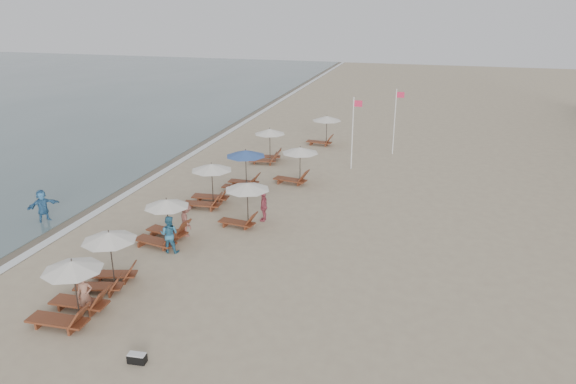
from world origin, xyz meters
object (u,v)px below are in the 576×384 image
(duffel_bag, at_px, (137,358))
(beachgoer_mid_b, at_px, (186,220))
(flag_pole_near, at_px, (353,130))
(beachgoer_mid_a, at_px, (169,234))
(beachgoer_near, at_px, (85,295))
(lounger_station_2, at_px, (163,222))
(lounger_station_4, at_px, (243,168))
(lounger_station_5, at_px, (267,146))
(beachgoer_far_a, at_px, (264,206))
(inland_station_0, at_px, (243,198))
(lounger_station_1, at_px, (107,259))
(lounger_station_0, at_px, (69,293))
(lounger_station_3, at_px, (208,186))
(inland_station_2, at_px, (324,127))
(waterline_walker, at_px, (43,206))
(inland_station_1, at_px, (296,162))

(duffel_bag, bearing_deg, beachgoer_mid_b, 106.47)
(flag_pole_near, bearing_deg, beachgoer_mid_b, -114.43)
(beachgoer_mid_a, bearing_deg, beachgoer_near, 78.96)
(lounger_station_2, relative_size, lounger_station_4, 1.03)
(lounger_station_2, relative_size, duffel_bag, 4.40)
(lounger_station_5, xyz_separation_m, beachgoer_far_a, (3.02, -9.96, -0.38))
(inland_station_0, bearing_deg, lounger_station_1, -113.15)
(inland_station_0, height_order, beachgoer_mid_b, inland_station_0)
(lounger_station_0, xyz_separation_m, lounger_station_3, (0.16, 11.52, 0.11))
(lounger_station_3, xyz_separation_m, beachgoer_near, (0.13, -11.10, -0.36))
(beachgoer_near, relative_size, beachgoer_mid_a, 0.88)
(lounger_station_4, relative_size, lounger_station_5, 1.02)
(beachgoer_mid_b, xyz_separation_m, beachgoer_far_a, (2.95, 2.74, -0.03))
(lounger_station_1, distance_m, beachgoer_near, 2.00)
(duffel_bag, bearing_deg, flag_pole_near, 81.89)
(beachgoer_near, height_order, beachgoer_mid_b, beachgoer_mid_b)
(inland_station_2, bearing_deg, beachgoer_near, -97.10)
(beachgoer_near, relative_size, beachgoer_mid_b, 0.93)
(inland_station_0, xyz_separation_m, beachgoer_mid_b, (-2.20, -1.84, -0.64))
(lounger_station_3, bearing_deg, duffel_bag, -75.85)
(duffel_bag, bearing_deg, lounger_station_5, 97.21)
(lounger_station_5, xyz_separation_m, beachgoer_mid_b, (0.07, -12.70, -0.35))
(flag_pole_near, bearing_deg, beachgoer_mid_a, -111.57)
(inland_station_0, xyz_separation_m, flag_pole_near, (3.59, 10.92, 1.18))
(beachgoer_mid_b, xyz_separation_m, waterline_walker, (-7.70, -0.34, 0.04))
(beachgoer_mid_a, bearing_deg, lounger_station_1, 70.67)
(lounger_station_0, height_order, inland_station_0, lounger_station_0)
(inland_station_0, height_order, duffel_bag, inland_station_0)
(beachgoer_near, distance_m, waterline_walker, 9.89)
(lounger_station_0, xyz_separation_m, inland_station_1, (3.75, 16.42, 0.34))
(lounger_station_0, height_order, beachgoer_mid_b, lounger_station_0)
(inland_station_1, xyz_separation_m, beachgoer_far_a, (-0.03, -6.16, -0.57))
(lounger_station_0, height_order, duffel_bag, lounger_station_0)
(lounger_station_1, distance_m, lounger_station_2, 4.27)
(lounger_station_2, bearing_deg, waterline_walker, 175.30)
(flag_pole_near, bearing_deg, lounger_station_1, -110.18)
(lounger_station_0, height_order, beachgoer_mid_a, lounger_station_0)
(beachgoer_mid_a, relative_size, duffel_bag, 2.89)
(lounger_station_0, distance_m, flag_pole_near, 21.39)
(lounger_station_0, bearing_deg, beachgoer_mid_b, 84.13)
(beachgoer_far_a, bearing_deg, lounger_station_5, -166.05)
(lounger_station_5, distance_m, beachgoer_far_a, 10.42)
(lounger_station_0, bearing_deg, duffel_bag, -24.23)
(beachgoer_mid_b, bearing_deg, lounger_station_1, 128.55)
(inland_station_1, relative_size, beachgoer_mid_b, 1.71)
(lounger_station_0, distance_m, lounger_station_2, 6.61)
(beachgoer_mid_b, xyz_separation_m, flag_pole_near, (5.80, 12.76, 1.82))
(waterline_walker, bearing_deg, lounger_station_0, -104.38)
(beachgoer_mid_a, bearing_deg, lounger_station_3, -88.80)
(lounger_station_5, bearing_deg, beachgoer_mid_b, -89.69)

